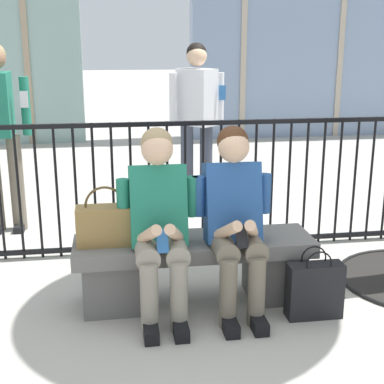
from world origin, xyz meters
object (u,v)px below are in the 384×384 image
shopping_bag (314,290)px  seated_person_companion (235,215)px  bystander_at_railing (197,115)px  bystander_further_back (0,124)px  stone_bench (194,264)px  seated_person_with_phone (159,218)px  handbag_on_bench (106,224)px

shopping_bag → seated_person_companion: bearing=157.0°
seated_person_companion → bystander_at_railing: (0.10, 2.20, 0.35)m
bystander_at_railing → bystander_further_back: size_ratio=1.00×
stone_bench → shopping_bag: bearing=-24.7°
bystander_further_back → seated_person_with_phone: bearing=-55.7°
shopping_bag → bystander_further_back: bystander_further_back is taller
handbag_on_bench → bystander_further_back: bearing=118.1°
seated_person_companion → shopping_bag: seated_person_companion is taller
stone_bench → handbag_on_bench: bearing=-179.0°
handbag_on_bench → shopping_bag: bearing=-14.0°
stone_bench → bystander_at_railing: bearing=80.5°
handbag_on_bench → bystander_at_railing: bystander_at_railing is taller
handbag_on_bench → stone_bench: bearing=1.0°
stone_bench → seated_person_with_phone: 0.47m
stone_bench → shopping_bag: shopping_bag is taller
stone_bench → seated_person_with_phone: size_ratio=1.32×
stone_bench → handbag_on_bench: handbag_on_bench is taller
seated_person_with_phone → seated_person_companion: 0.49m
seated_person_companion → bystander_at_railing: 2.23m
stone_bench → shopping_bag: (0.73, -0.34, -0.08)m
seated_person_companion → shopping_bag: bearing=-23.0°
stone_bench → shopping_bag: size_ratio=3.41×
seated_person_with_phone → shopping_bag: (0.97, -0.21, -0.46)m
shopping_bag → handbag_on_bench: bearing=166.0°
handbag_on_bench → bystander_further_back: size_ratio=0.23×
seated_person_companion → handbag_on_bench: (-0.82, 0.12, -0.06)m
seated_person_companion → bystander_further_back: bearing=133.4°
seated_person_with_phone → handbag_on_bench: seated_person_with_phone is taller
seated_person_with_phone → bystander_further_back: (-1.26, 1.84, 0.35)m
seated_person_with_phone → shopping_bag: 1.10m
handbag_on_bench → bystander_at_railing: bearing=66.1°
stone_bench → shopping_bag: 0.81m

